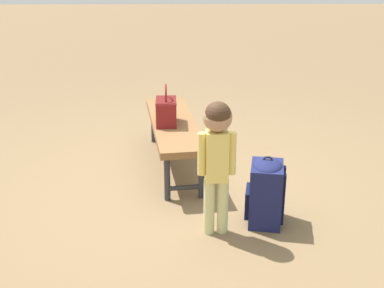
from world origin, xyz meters
TOP-DOWN VIEW (x-y plane):
  - ground_plane at (0.00, 0.00)m, footprint 40.00×40.00m
  - park_bench at (-0.56, -0.06)m, footprint 1.64×0.61m
  - handbag at (-0.48, -0.12)m, footprint 0.32×0.19m
  - child_standing at (0.67, 0.26)m, footprint 0.20×0.26m
  - backpack_large at (0.52, 0.63)m, footprint 0.35×0.31m

SIDE VIEW (x-z plane):
  - ground_plane at x=0.00m, z-range 0.00..0.00m
  - backpack_large at x=0.52m, z-range 0.00..0.53m
  - park_bench at x=-0.56m, z-range 0.17..0.62m
  - handbag at x=-0.48m, z-range 0.39..0.76m
  - child_standing at x=0.67m, z-range 0.16..1.14m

